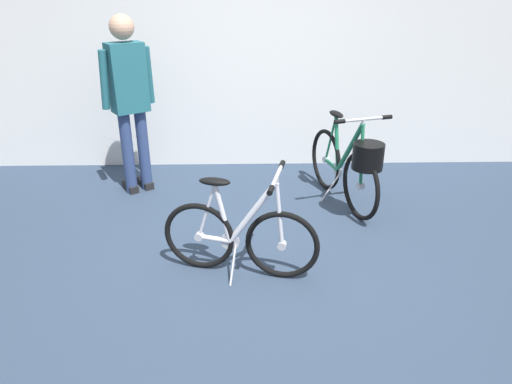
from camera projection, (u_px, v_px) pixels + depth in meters
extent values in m
plane|color=#2D3D51|center=(268.00, 284.00, 3.25)|extent=(6.81, 6.81, 0.00)
cube|color=white|center=(259.00, 25.00, 4.79)|extent=(6.81, 0.10, 3.03)
torus|color=black|center=(282.00, 245.00, 3.22)|extent=(0.52, 0.16, 0.52)
cylinder|color=#B7B7BC|center=(282.00, 245.00, 3.22)|extent=(0.07, 0.06, 0.06)
torus|color=black|center=(199.00, 236.00, 3.33)|extent=(0.52, 0.16, 0.52)
cylinder|color=#B7B7BC|center=(199.00, 236.00, 3.33)|extent=(0.07, 0.06, 0.06)
cylinder|color=silver|center=(215.00, 239.00, 3.32)|extent=(0.23, 0.09, 0.05)
cylinder|color=silver|center=(252.00, 213.00, 3.17)|extent=(0.36, 0.12, 0.51)
cylinder|color=silver|center=(223.00, 213.00, 3.22)|extent=(0.14, 0.07, 0.44)
cylinder|color=silver|center=(215.00, 239.00, 3.32)|extent=(0.23, 0.08, 0.04)
cylinder|color=silver|center=(279.00, 215.00, 3.13)|extent=(0.08, 0.05, 0.47)
cylinder|color=silver|center=(207.00, 211.00, 3.23)|extent=(0.15, 0.06, 0.43)
ellipsoid|color=black|center=(215.00, 182.00, 3.13)|extent=(0.23, 0.14, 0.05)
cylinder|color=#B7B7BC|center=(277.00, 179.00, 3.03)|extent=(0.03, 0.03, 0.04)
cylinder|color=#B7B7BC|center=(277.00, 177.00, 3.02)|extent=(0.13, 0.43, 0.03)
cylinder|color=black|center=(271.00, 190.00, 2.82)|extent=(0.06, 0.10, 0.04)
cylinder|color=black|center=(282.00, 165.00, 3.21)|extent=(0.06, 0.10, 0.04)
cylinder|color=#B7B7BC|center=(230.00, 241.00, 3.30)|extent=(0.14, 0.05, 0.14)
cylinder|color=#B7B7BC|center=(233.00, 264.00, 3.26)|extent=(0.06, 0.19, 0.25)
torus|color=black|center=(360.00, 186.00, 4.05)|extent=(0.21, 0.59, 0.60)
cylinder|color=#B7B7BC|center=(360.00, 186.00, 4.05)|extent=(0.06, 0.07, 0.06)
torus|color=black|center=(326.00, 159.00, 4.65)|extent=(0.21, 0.59, 0.60)
cylinder|color=#B7B7BC|center=(326.00, 159.00, 4.65)|extent=(0.06, 0.07, 0.06)
cylinder|color=#1E724C|center=(332.00, 165.00, 4.54)|extent=(0.11, 0.27, 0.05)
cylinder|color=#1E724C|center=(350.00, 149.00, 4.15)|extent=(0.16, 0.41, 0.58)
cylinder|color=#1E724C|center=(337.00, 144.00, 4.37)|extent=(0.08, 0.15, 0.51)
cylinder|color=#1E724C|center=(332.00, 165.00, 4.54)|extent=(0.10, 0.26, 0.04)
cylinder|color=#1E724C|center=(362.00, 156.00, 3.96)|extent=(0.05, 0.09, 0.55)
cylinder|color=#1E724C|center=(331.00, 139.00, 4.48)|extent=(0.07, 0.17, 0.49)
ellipsoid|color=black|center=(336.00, 114.00, 4.30)|extent=(0.15, 0.24, 0.05)
cylinder|color=#B7B7BC|center=(363.00, 122.00, 3.86)|extent=(0.03, 0.03, 0.04)
cylinder|color=#B7B7BC|center=(364.00, 119.00, 3.85)|extent=(0.43, 0.15, 0.03)
cylinder|color=black|center=(340.00, 122.00, 3.79)|extent=(0.10, 0.06, 0.04)
cylinder|color=black|center=(387.00, 117.00, 3.91)|extent=(0.10, 0.06, 0.04)
cylinder|color=#B7B7BC|center=(338.00, 170.00, 4.42)|extent=(0.05, 0.14, 0.14)
cylinder|color=#B7B7BC|center=(330.00, 188.00, 4.42)|extent=(0.19, 0.07, 0.28)
cylinder|color=black|center=(368.00, 156.00, 3.86)|extent=(0.32, 0.32, 0.22)
cylinder|color=navy|center=(144.00, 151.00, 4.58)|extent=(0.11, 0.11, 0.81)
cube|color=black|center=(145.00, 183.00, 4.77)|extent=(0.21, 0.25, 0.07)
cylinder|color=navy|center=(128.00, 154.00, 4.50)|extent=(0.11, 0.11, 0.81)
cube|color=black|center=(130.00, 187.00, 4.69)|extent=(0.21, 0.25, 0.07)
cube|color=#23606B|center=(127.00, 78.00, 4.24)|extent=(0.38, 0.34, 0.62)
cylinder|color=#23606B|center=(148.00, 75.00, 4.36)|extent=(0.07, 0.11, 0.53)
cylinder|color=#23606B|center=(104.00, 80.00, 4.14)|extent=(0.12, 0.11, 0.53)
sphere|color=tan|center=(122.00, 27.00, 4.06)|extent=(0.22, 0.22, 0.22)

